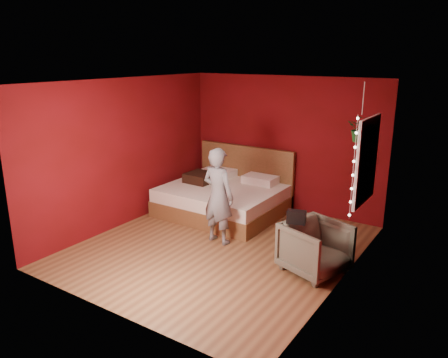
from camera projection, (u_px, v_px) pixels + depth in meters
floor at (219, 246)px, 7.03m from camera, size 4.50×4.50×0.00m
room_walls at (219, 144)px, 6.56m from camera, size 4.04×4.54×2.62m
window at (366, 161)px, 6.30m from camera, size 0.05×0.97×1.27m
fairy_lights at (353, 168)px, 5.89m from camera, size 0.04×0.04×1.45m
bed at (225, 197)px, 8.48m from camera, size 2.15×1.83×1.18m
person at (218, 196)px, 7.00m from camera, size 0.61×0.43×1.58m
armchair at (315, 248)px, 6.11m from camera, size 1.02×1.01×0.74m
handbag at (296, 217)px, 5.99m from camera, size 0.28×0.19×0.18m
throw_pillow at (200, 177)px, 8.64m from camera, size 0.52×0.52×0.18m
hanging_plant at (361, 129)px, 6.49m from camera, size 0.40×0.36×0.89m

